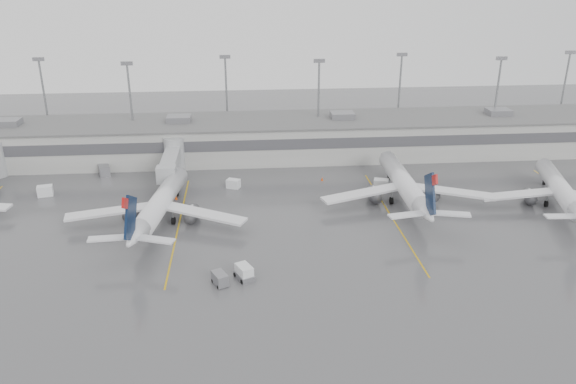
{
  "coord_description": "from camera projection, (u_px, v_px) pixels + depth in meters",
  "views": [
    {
      "loc": [
        -7.06,
        -59.35,
        38.58
      ],
      "look_at": [
        0.21,
        24.0,
        5.0
      ],
      "focal_mm": 35.0,
      "sensor_mm": 36.0,
      "label": 1
    }
  ],
  "objects": [
    {
      "name": "ground",
      "position": [
        303.0,
        301.0,
        69.81
      ],
      "size": [
        260.0,
        260.0,
        0.0
      ],
      "primitive_type": "plane",
      "color": "#4E4E51",
      "rests_on": "ground"
    },
    {
      "name": "terminal",
      "position": [
        273.0,
        138.0,
        121.86
      ],
      "size": [
        152.0,
        17.0,
        9.45
      ],
      "color": "#A5A5A0",
      "rests_on": "ground"
    },
    {
      "name": "light_masts",
      "position": [
        272.0,
        96.0,
        124.27
      ],
      "size": [
        142.4,
        8.0,
        20.6
      ],
      "color": "gray",
      "rests_on": "ground"
    },
    {
      "name": "jet_bridge_right",
      "position": [
        172.0,
        159.0,
        108.99
      ],
      "size": [
        4.0,
        17.2,
        7.0
      ],
      "color": "#949799",
      "rests_on": "ground"
    },
    {
      "name": "stand_markings",
      "position": [
        287.0,
        220.0,
        92.0
      ],
      "size": [
        105.25,
        40.0,
        0.01
      ],
      "color": "gold",
      "rests_on": "ground"
    },
    {
      "name": "jet_mid_left",
      "position": [
        159.0,
        204.0,
        90.05
      ],
      "size": [
        28.96,
        32.68,
        10.61
      ],
      "rotation": [
        0.0,
        0.0,
        -0.15
      ],
      "color": "white",
      "rests_on": "ground"
    },
    {
      "name": "jet_mid_right",
      "position": [
        405.0,
        184.0,
        97.82
      ],
      "size": [
        30.29,
        33.96,
        10.99
      ],
      "rotation": [
        0.0,
        0.0,
        -0.03
      ],
      "color": "white",
      "rests_on": "ground"
    },
    {
      "name": "jet_far_right",
      "position": [
        561.0,
        190.0,
        96.14
      ],
      "size": [
        26.8,
        30.45,
        10.09
      ],
      "rotation": [
        0.0,
        0.0,
        -0.27
      ],
      "color": "white",
      "rests_on": "ground"
    },
    {
      "name": "baggage_tug",
      "position": [
        244.0,
        274.0,
        74.51
      ],
      "size": [
        2.96,
        3.53,
        1.95
      ],
      "rotation": [
        0.0,
        0.0,
        0.44
      ],
      "color": "white",
      "rests_on": "ground"
    },
    {
      "name": "baggage_cart",
      "position": [
        220.0,
        279.0,
        73.1
      ],
      "size": [
        2.43,
        2.96,
        1.66
      ],
      "rotation": [
        0.0,
        0.0,
        0.44
      ],
      "color": "slate",
      "rests_on": "ground"
    },
    {
      "name": "gse_uld_a",
      "position": [
        45.0,
        191.0,
        101.6
      ],
      "size": [
        2.97,
        2.31,
        1.87
      ],
      "primitive_type": "cube",
      "rotation": [
        0.0,
        0.0,
        0.23
      ],
      "color": "white",
      "rests_on": "ground"
    },
    {
      "name": "gse_uld_b",
      "position": [
        233.0,
        184.0,
        105.23
      ],
      "size": [
        2.81,
        2.41,
        1.68
      ],
      "primitive_type": "cube",
      "rotation": [
        0.0,
        0.0,
        -0.42
      ],
      "color": "white",
      "rests_on": "ground"
    },
    {
      "name": "gse_uld_c",
      "position": [
        381.0,
        184.0,
        104.71
      ],
      "size": [
        3.07,
        2.5,
        1.89
      ],
      "primitive_type": "cube",
      "rotation": [
        0.0,
        0.0,
        -0.31
      ],
      "color": "white",
      "rests_on": "ground"
    },
    {
      "name": "gse_loader",
      "position": [
        104.0,
        170.0,
        111.63
      ],
      "size": [
        2.89,
        3.64,
        1.98
      ],
      "primitive_type": "cube",
      "rotation": [
        0.0,
        0.0,
        0.33
      ],
      "color": "slate",
      "rests_on": "ground"
    },
    {
      "name": "cone_a",
      "position": [
        49.0,
        188.0,
        104.49
      ],
      "size": [
        0.43,
        0.43,
        0.68
      ],
      "primitive_type": "cone",
      "color": "#F14405",
      "rests_on": "ground"
    },
    {
      "name": "cone_b",
      "position": [
        176.0,
        197.0,
        100.14
      ],
      "size": [
        0.47,
        0.47,
        0.74
      ],
      "primitive_type": "cone",
      "color": "#F14405",
      "rests_on": "ground"
    },
    {
      "name": "cone_c",
      "position": [
        322.0,
        179.0,
        109.04
      ],
      "size": [
        0.45,
        0.45,
        0.72
      ],
      "primitive_type": "cone",
      "color": "#F14405",
      "rests_on": "ground"
    },
    {
      "name": "cone_d",
      "position": [
        559.0,
        177.0,
        110.22
      ],
      "size": [
        0.39,
        0.39,
        0.61
      ],
      "primitive_type": "cone",
      "color": "#F14405",
      "rests_on": "ground"
    }
  ]
}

